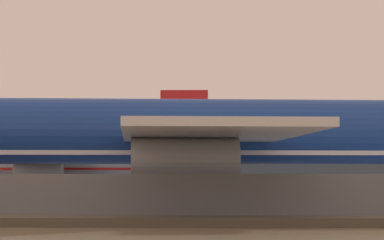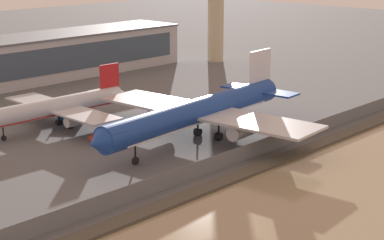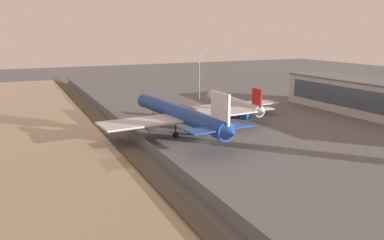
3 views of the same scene
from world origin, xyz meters
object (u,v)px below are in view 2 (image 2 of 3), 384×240
(baggage_tug, at_px, (99,138))
(ops_van, at_px, (72,116))
(cargo_jet_blue, at_px, (200,112))
(passenger_jet_silver, at_px, (56,107))

(baggage_tug, xyz_separation_m, ops_van, (4.89, 15.01, 0.47))
(cargo_jet_blue, distance_m, passenger_jet_silver, 30.14)
(baggage_tug, height_order, ops_van, ops_van)
(baggage_tug, bearing_deg, cargo_jet_blue, -43.72)
(cargo_jet_blue, relative_size, ops_van, 10.37)
(passenger_jet_silver, xyz_separation_m, ops_van, (5.03, 1.61, -3.11))
(ops_van, bearing_deg, baggage_tug, -108.06)
(passenger_jet_silver, height_order, baggage_tug, passenger_jet_silver)
(cargo_jet_blue, bearing_deg, ops_van, 107.60)
(cargo_jet_blue, xyz_separation_m, ops_van, (-8.96, 28.27, -4.41))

